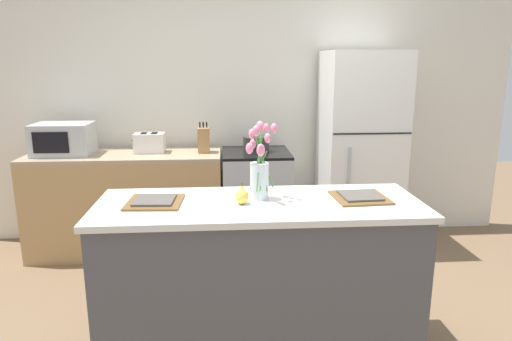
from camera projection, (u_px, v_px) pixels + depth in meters
name	position (u px, v px, depth m)	size (l,w,h in m)	color
back_wall	(243.00, 98.00, 4.36)	(5.20, 0.08, 2.70)	silver
kitchen_island	(259.00, 279.00, 2.62)	(1.80, 0.66, 0.93)	#4C4C51
back_counter	(128.00, 203.00, 4.10)	(1.68, 0.60, 0.90)	tan
stove_range	(256.00, 200.00, 4.19)	(0.60, 0.61, 0.90)	#B2B5B7
refrigerator	(360.00, 151.00, 4.15)	(0.68, 0.67, 1.78)	white
flower_vase	(259.00, 169.00, 2.54)	(0.17, 0.19, 0.43)	silver
pear_figurine	(242.00, 196.00, 2.47)	(0.07, 0.07, 0.12)	#E5CC4C
plate_setting_left	(155.00, 201.00, 2.50)	(0.31, 0.31, 0.02)	brown
plate_setting_right	(360.00, 197.00, 2.58)	(0.31, 0.31, 0.02)	brown
toaster	(150.00, 143.00, 4.03)	(0.28, 0.18, 0.17)	silver
cooking_pot	(256.00, 144.00, 4.06)	(0.24, 0.24, 0.16)	#2D2D2D
microwave	(63.00, 139.00, 3.93)	(0.48, 0.37, 0.27)	#B7BABC
knife_block	(204.00, 140.00, 4.03)	(0.10, 0.14, 0.27)	#A37547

